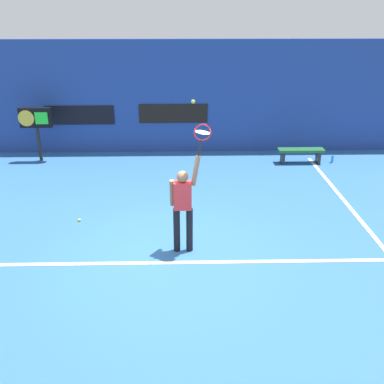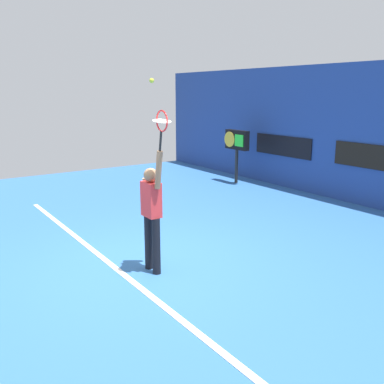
{
  "view_description": "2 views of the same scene",
  "coord_description": "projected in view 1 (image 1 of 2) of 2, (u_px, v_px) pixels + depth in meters",
  "views": [
    {
      "loc": [
        0.28,
        -7.55,
        4.52
      ],
      "look_at": [
        0.46,
        0.35,
        1.11
      ],
      "focal_mm": 40.84,
      "sensor_mm": 36.0,
      "label": 1
    },
    {
      "loc": [
        5.88,
        -3.11,
        2.83
      ],
      "look_at": [
        0.25,
        0.78,
        1.2
      ],
      "focal_mm": 39.52,
      "sensor_mm": 36.0,
      "label": 2
    }
  ],
  "objects": [
    {
      "name": "tennis_racket",
      "position": [
        202.0,
        134.0,
        7.77
      ],
      "size": [
        0.36,
        0.27,
        0.62
      ],
      "color": "black"
    },
    {
      "name": "sponsor_banner_center",
      "position": [
        173.0,
        114.0,
        14.02
      ],
      "size": [
        2.2,
        0.03,
        0.6
      ],
      "primitive_type": "cube",
      "color": "black"
    },
    {
      "name": "sponsor_banner_portside",
      "position": [
        80.0,
        115.0,
        13.97
      ],
      "size": [
        2.2,
        0.03,
        0.6
      ],
      "primitive_type": "cube",
      "color": "black"
    },
    {
      "name": "ground_plane",
      "position": [
        169.0,
        250.0,
        8.72
      ],
      "size": [
        18.0,
        18.0,
        0.0
      ],
      "primitive_type": "plane",
      "color": "#2D609E"
    },
    {
      "name": "tennis_ball",
      "position": [
        193.0,
        102.0,
        7.48
      ],
      "size": [
        0.07,
        0.07,
        0.07
      ],
      "primitive_type": "sphere",
      "color": "#CCE033"
    },
    {
      "name": "court_baseline",
      "position": [
        169.0,
        263.0,
        8.27
      ],
      "size": [
        10.0,
        0.1,
        0.01
      ],
      "primitive_type": "cube",
      "color": "white",
      "rests_on": "ground_plane"
    },
    {
      "name": "back_wall",
      "position": [
        173.0,
        97.0,
        13.93
      ],
      "size": [
        18.0,
        0.2,
        3.55
      ],
      "primitive_type": "cube",
      "color": "navy",
      "rests_on": "ground_plane"
    },
    {
      "name": "scoreboard_clock",
      "position": [
        36.0,
        120.0,
        13.17
      ],
      "size": [
        0.96,
        0.2,
        1.67
      ],
      "color": "black",
      "rests_on": "ground_plane"
    },
    {
      "name": "court_bench",
      "position": [
        301.0,
        152.0,
        13.36
      ],
      "size": [
        1.4,
        0.36,
        0.45
      ],
      "color": "#1E592D",
      "rests_on": "ground_plane"
    },
    {
      "name": "spare_ball",
      "position": [
        79.0,
        220.0,
        9.85
      ],
      "size": [
        0.07,
        0.07,
        0.07
      ],
      "primitive_type": "sphere",
      "color": "#CCE033",
      "rests_on": "ground_plane"
    },
    {
      "name": "tennis_player",
      "position": [
        183.0,
        204.0,
        8.31
      ],
      "size": [
        0.58,
        0.31,
        1.99
      ],
      "color": "black",
      "rests_on": "ground_plane"
    },
    {
      "name": "water_bottle",
      "position": [
        332.0,
        159.0,
        13.47
      ],
      "size": [
        0.07,
        0.07,
        0.24
      ],
      "primitive_type": "cylinder",
      "color": "#338CD8",
      "rests_on": "ground_plane"
    },
    {
      "name": "court_sideline",
      "position": [
        348.0,
        205.0,
        10.64
      ],
      "size": [
        0.1,
        7.0,
        0.01
      ],
      "primitive_type": "cube",
      "color": "white",
      "rests_on": "ground_plane"
    }
  ]
}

